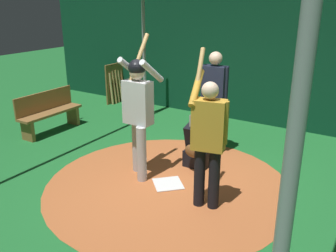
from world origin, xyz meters
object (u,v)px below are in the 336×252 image
(home_plate, at_px, (168,184))
(bat_rack, at_px, (120,83))
(catcher, at_px, (198,146))
(bench, at_px, (49,112))
(umpire, at_px, (214,97))
(batter, at_px, (138,107))
(visitor, at_px, (208,137))

(home_plate, relative_size, bat_rack, 0.40)
(catcher, relative_size, bench, 0.65)
(home_plate, height_order, bench, bench)
(catcher, distance_m, umpire, 0.95)
(batter, height_order, bench, batter)
(home_plate, height_order, catcher, catcher)
(catcher, xyz_separation_m, umpire, (-0.66, -0.05, 0.68))
(batter, distance_m, umpire, 1.56)
(umpire, distance_m, visitor, 1.85)
(catcher, xyz_separation_m, visitor, (1.04, 0.68, 0.65))
(home_plate, bearing_deg, umpire, 179.16)
(catcher, relative_size, umpire, 0.51)
(home_plate, distance_m, batter, 1.26)
(home_plate, height_order, umpire, umpire)
(visitor, xyz_separation_m, bat_rack, (-3.58, -4.42, -0.51))
(batter, bearing_deg, catcher, 141.13)
(batter, distance_m, bench, 2.97)
(batter, xyz_separation_m, bat_rack, (-3.32, -3.11, -0.65))
(home_plate, bearing_deg, catcher, 175.04)
(bench, bearing_deg, visitor, 78.03)
(bench, bearing_deg, home_plate, 79.01)
(home_plate, distance_m, umpire, 1.80)
(umpire, height_order, visitor, visitor)
(catcher, xyz_separation_m, bench, (0.16, -3.44, 0.07))
(home_plate, relative_size, catcher, 0.45)
(visitor, relative_size, bat_rack, 1.98)
(batter, height_order, umpire, batter)
(home_plate, relative_size, visitor, 0.20)
(batter, height_order, bat_rack, batter)
(bat_rack, relative_size, bench, 0.73)
(umpire, xyz_separation_m, bench, (0.83, -3.39, -0.61))
(home_plate, relative_size, batter, 0.19)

